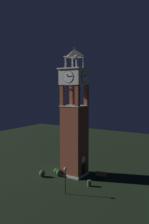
{
  "coord_description": "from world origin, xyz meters",
  "views": [
    {
      "loc": [
        -30.81,
        -19.31,
        12.99
      ],
      "look_at": [
        0.0,
        0.0,
        9.58
      ],
      "focal_mm": 39.49,
      "sensor_mm": 36.0,
      "label": 1
    }
  ],
  "objects_px": {
    "clock_tower": "(75,124)",
    "park_bench": "(101,175)",
    "trash_bin": "(89,183)",
    "lamp_post": "(65,175)"
  },
  "relations": [
    {
      "from": "lamp_post",
      "to": "trash_bin",
      "type": "distance_m",
      "value": 4.41
    },
    {
      "from": "clock_tower",
      "to": "lamp_post",
      "type": "distance_m",
      "value": 8.83
    },
    {
      "from": "clock_tower",
      "to": "park_bench",
      "type": "height_order",
      "value": "clock_tower"
    },
    {
      "from": "clock_tower",
      "to": "trash_bin",
      "type": "height_order",
      "value": "clock_tower"
    },
    {
      "from": "clock_tower",
      "to": "trash_bin",
      "type": "distance_m",
      "value": 8.85
    },
    {
      "from": "park_bench",
      "to": "trash_bin",
      "type": "xyz_separation_m",
      "value": [
        -3.53,
        0.06,
        -0.08
      ]
    },
    {
      "from": "park_bench",
      "to": "trash_bin",
      "type": "bearing_deg",
      "value": 179.08
    },
    {
      "from": "clock_tower",
      "to": "trash_bin",
      "type": "relative_size",
      "value": 23.74
    },
    {
      "from": "park_bench",
      "to": "trash_bin",
      "type": "height_order",
      "value": "park_bench"
    },
    {
      "from": "park_bench",
      "to": "lamp_post",
      "type": "bearing_deg",
      "value": 169.11
    }
  ]
}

